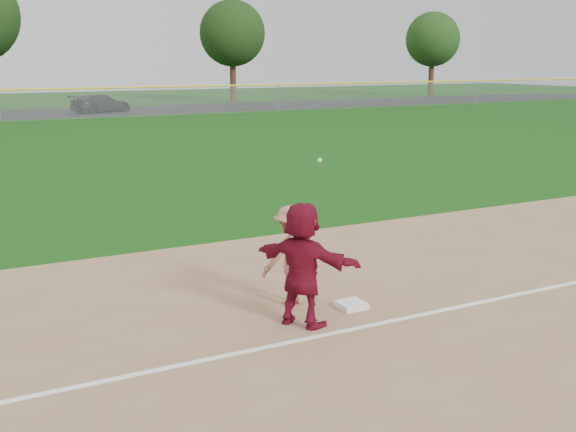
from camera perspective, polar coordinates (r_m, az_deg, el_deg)
name	(u,v)px	position (r m, az deg, el deg)	size (l,w,h in m)	color
ground	(333,313)	(11.68, 3.54, -7.64)	(160.00, 160.00, 0.00)	#13480D
foul_line	(361,327)	(11.05, 5.76, -8.74)	(60.00, 0.10, 0.01)	white
first_base	(351,305)	(11.85, 5.01, -7.01)	(0.43, 0.43, 0.10)	white
base_runner	(302,264)	(10.82, 1.14, -3.83)	(1.77, 0.56, 1.91)	maroon
car_right	(101,103)	(56.08, -14.57, 8.62)	(1.89, 4.64, 1.35)	black
first_base_play	(292,255)	(11.78, 0.32, -3.10)	(1.12, 0.70, 2.43)	#97989A
tree_3	(232,33)	(68.08, -4.43, 14.19)	(6.00, 6.00, 9.19)	#3A2115
tree_4	(433,39)	(78.40, 11.36, 13.52)	(5.60, 5.60, 8.67)	#372414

